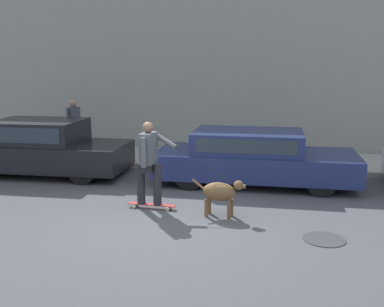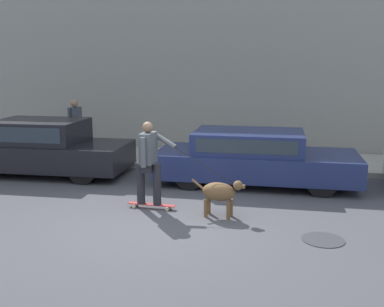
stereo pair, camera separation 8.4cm
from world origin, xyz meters
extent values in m
plane|color=#47474C|center=(0.00, 0.00, 0.00)|extent=(36.00, 36.00, 0.00)
cube|color=gray|center=(0.00, 6.49, 3.00)|extent=(32.00, 0.30, 6.00)
cube|color=#A39E93|center=(0.00, 5.12, 0.07)|extent=(30.00, 2.40, 0.13)
cylinder|color=black|center=(-2.39, 3.74, 0.32)|extent=(0.63, 0.21, 0.63)
cylinder|color=black|center=(-2.38, 2.21, 0.32)|extent=(0.63, 0.21, 0.63)
cylinder|color=black|center=(-4.91, 3.71, 0.32)|extent=(0.63, 0.21, 0.63)
cube|color=black|center=(-3.64, 2.96, 0.49)|extent=(4.08, 1.80, 0.61)
cube|color=black|center=(-3.81, 2.96, 1.07)|extent=(2.14, 1.60, 0.55)
cube|color=#28333D|center=(-3.80, 2.17, 1.10)|extent=(1.87, 0.03, 0.35)
cylinder|color=black|center=(2.91, 3.73, 0.32)|extent=(0.63, 0.21, 0.63)
cylinder|color=black|center=(2.89, 2.17, 0.32)|extent=(0.63, 0.21, 0.63)
cylinder|color=black|center=(0.12, 3.76, 0.32)|extent=(0.63, 0.21, 0.63)
cylinder|color=black|center=(0.10, 2.20, 0.32)|extent=(0.63, 0.21, 0.63)
cube|color=navy|center=(1.50, 2.96, 0.47)|extent=(4.52, 1.84, 0.55)
cube|color=navy|center=(1.32, 2.97, 0.98)|extent=(2.45, 1.64, 0.47)
cube|color=#28333D|center=(1.32, 2.15, 1.00)|extent=(2.14, 0.03, 0.30)
cylinder|color=brown|center=(1.16, 0.62, 0.16)|extent=(0.07, 0.07, 0.32)
cylinder|color=brown|center=(1.13, 0.44, 0.16)|extent=(0.07, 0.07, 0.32)
cylinder|color=brown|center=(0.75, 0.69, 0.16)|extent=(0.07, 0.07, 0.32)
cylinder|color=brown|center=(0.72, 0.51, 0.16)|extent=(0.07, 0.07, 0.32)
ellipsoid|color=brown|center=(0.94, 0.57, 0.46)|extent=(0.65, 0.43, 0.33)
sphere|color=brown|center=(1.29, 0.51, 0.61)|extent=(0.17, 0.17, 0.17)
cylinder|color=brown|center=(1.36, 0.49, 0.60)|extent=(0.11, 0.09, 0.08)
cylinder|color=brown|center=(0.55, 0.63, 0.56)|extent=(0.25, 0.08, 0.19)
cylinder|color=beige|center=(-0.03, 0.85, 0.04)|extent=(0.07, 0.03, 0.07)
cylinder|color=beige|center=(-0.04, 0.70, 0.04)|extent=(0.07, 0.03, 0.07)
cylinder|color=beige|center=(-0.70, 0.89, 0.04)|extent=(0.07, 0.03, 0.07)
cylinder|color=beige|center=(-0.71, 0.74, 0.04)|extent=(0.07, 0.03, 0.07)
cube|color=#A82D2D|center=(-0.37, 0.80, 0.08)|extent=(0.93, 0.19, 0.02)
cylinder|color=#232328|center=(-0.25, 0.79, 0.48)|extent=(0.16, 0.16, 0.79)
cylinder|color=#232328|center=(-0.58, 0.81, 0.48)|extent=(0.16, 0.16, 0.79)
cube|color=#232328|center=(-0.41, 0.80, 0.80)|extent=(0.21, 0.36, 0.16)
cube|color=#4C5156|center=(-0.41, 0.80, 1.17)|extent=(0.25, 0.46, 0.58)
sphere|color=brown|center=(-0.41, 0.80, 1.56)|extent=(0.20, 0.20, 0.20)
cylinder|color=#4C5156|center=(-0.43, 0.53, 1.14)|extent=(0.10, 0.10, 0.55)
cylinder|color=#4C5156|center=(-0.16, 0.99, 1.30)|extent=(0.54, 0.26, 0.32)
cylinder|color=black|center=(0.68, 0.71, 0.88)|extent=(1.22, 0.42, 0.60)
cylinder|color=#3D4760|center=(-3.61, 4.50, 0.53)|extent=(0.13, 0.13, 0.80)
cylinder|color=#3D4760|center=(-3.57, 4.63, 0.53)|extent=(0.13, 0.13, 0.80)
cube|color=#424751|center=(-3.59, 4.56, 1.22)|extent=(0.29, 0.40, 0.58)
cylinder|color=#424751|center=(-3.66, 4.36, 1.24)|extent=(0.08, 0.08, 0.55)
cylinder|color=#424751|center=(-3.52, 4.77, 1.24)|extent=(0.08, 0.08, 0.55)
sphere|color=#997056|center=(-3.59, 4.56, 1.62)|extent=(0.21, 0.21, 0.21)
cube|color=tan|center=(-3.66, 4.36, 0.85)|extent=(0.19, 0.30, 0.22)
cylinder|color=#38383D|center=(2.69, -0.23, 0.01)|extent=(0.66, 0.66, 0.01)
camera|label=1|loc=(1.78, -7.12, 2.73)|focal=42.00mm
camera|label=2|loc=(1.86, -7.11, 2.73)|focal=42.00mm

